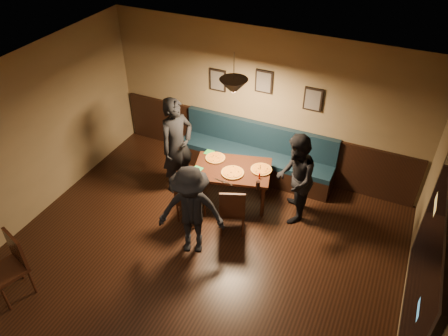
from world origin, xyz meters
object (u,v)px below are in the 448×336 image
object	(u,v)px
dining_table	(232,184)
diner_left	(177,146)
booth_bench	(255,153)
chair_near_left	(191,200)
diner_right	(295,179)
cafe_chair_far	(7,270)
diner_front	(191,212)
chair_near_right	(232,208)
tabasco_bottle	(259,175)
soda_glass	(258,185)

from	to	relation	value
dining_table	diner_left	world-z (taller)	diner_left
booth_bench	chair_near_left	bearing A→B (deg)	-107.33
diner_right	cafe_chair_far	size ratio (longest dim) A/B	1.59
chair_near_left	cafe_chair_far	xyz separation A→B (m)	(-1.57, -2.42, 0.08)
diner_right	diner_front	xyz separation A→B (m)	(-1.19, -1.38, -0.03)
booth_bench	chair_near_right	bearing A→B (deg)	-81.98
diner_right	cafe_chair_far	xyz separation A→B (m)	(-3.10, -3.21, -0.30)
diner_front	tabasco_bottle	world-z (taller)	diner_front
booth_bench	dining_table	xyz separation A→B (m)	(-0.09, -0.88, -0.15)
soda_glass	tabasco_bottle	size ratio (longest dim) A/B	1.14
diner_left	diner_right	size ratio (longest dim) A/B	1.14
chair_near_left	diner_front	distance (m)	0.76
soda_glass	tabasco_bottle	bearing A→B (deg)	105.87
chair_near_right	cafe_chair_far	xyz separation A→B (m)	(-2.30, -2.49, 0.05)
chair_near_left	diner_left	distance (m)	1.04
diner_left	soda_glass	distance (m)	1.67
diner_front	cafe_chair_far	distance (m)	2.66
cafe_chair_far	booth_bench	bearing A→B (deg)	-99.17
booth_bench	cafe_chair_far	world-z (taller)	cafe_chair_far
chair_near_right	cafe_chair_far	world-z (taller)	cafe_chair_far
dining_table	chair_near_right	distance (m)	0.76
booth_bench	chair_near_right	world-z (taller)	booth_bench
booth_bench	tabasco_bottle	bearing A→B (deg)	-65.40
chair_near_left	dining_table	bearing A→B (deg)	64.65
diner_right	dining_table	bearing A→B (deg)	-102.76
booth_bench	dining_table	size ratio (longest dim) A/B	2.29
chair_near_left	cafe_chair_far	world-z (taller)	cafe_chair_far
soda_glass	diner_left	bearing A→B (deg)	170.82
chair_near_right	soda_glass	distance (m)	0.56
chair_near_right	soda_glass	world-z (taller)	chair_near_right
dining_table	diner_right	distance (m)	1.20
dining_table	diner_right	xyz separation A→B (m)	(1.10, 0.03, 0.46)
booth_bench	dining_table	distance (m)	0.90
dining_table	soda_glass	bearing A→B (deg)	-44.23
chair_near_left	diner_right	distance (m)	1.76
booth_bench	tabasco_bottle	size ratio (longest dim) A/B	22.99
chair_near_left	soda_glass	distance (m)	1.16
dining_table	cafe_chair_far	world-z (taller)	cafe_chair_far
soda_glass	cafe_chair_far	world-z (taller)	cafe_chair_far
chair_near_left	diner_right	bearing A→B (deg)	31.27
booth_bench	diner_front	distance (m)	2.25
diner_left	diner_right	bearing A→B (deg)	-65.55
booth_bench	dining_table	bearing A→B (deg)	-95.52
diner_front	soda_glass	xyz separation A→B (m)	(0.68, 1.01, -0.01)
chair_near_right	tabasco_bottle	world-z (taller)	chair_near_right
diner_front	cafe_chair_far	size ratio (longest dim) A/B	1.54
dining_table	tabasco_bottle	xyz separation A→B (m)	(0.52, -0.07, 0.42)
diner_right	soda_glass	size ratio (longest dim) A/B	10.90
diner_left	diner_right	xyz separation A→B (m)	(2.15, 0.10, -0.11)
diner_front	soda_glass	size ratio (longest dim) A/B	10.55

